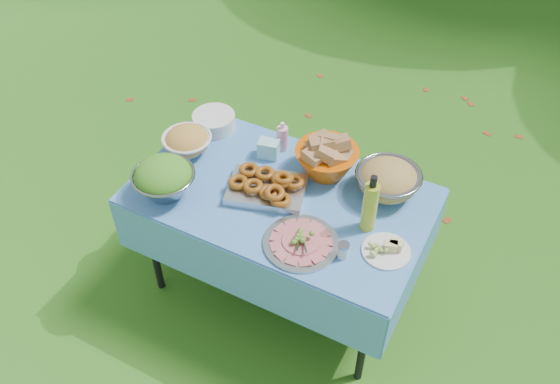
# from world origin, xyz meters

# --- Properties ---
(ground) EXTENTS (80.00, 80.00, 0.00)m
(ground) POSITION_xyz_m (0.00, 0.00, 0.00)
(ground) COLOR #13390A
(ground) RESTS_ON ground
(picnic_table) EXTENTS (1.46, 0.86, 0.76)m
(picnic_table) POSITION_xyz_m (0.00, 0.00, 0.38)
(picnic_table) COLOR #84D1FF
(picnic_table) RESTS_ON ground
(salad_bowl) EXTENTS (0.33, 0.33, 0.20)m
(salad_bowl) POSITION_xyz_m (-0.51, -0.26, 0.86)
(salad_bowl) COLOR gray
(salad_bowl) RESTS_ON picnic_table
(pasta_bowl_white) EXTENTS (0.29, 0.29, 0.14)m
(pasta_bowl_white) POSITION_xyz_m (-0.59, 0.06, 0.83)
(pasta_bowl_white) COLOR silver
(pasta_bowl_white) RESTS_ON picnic_table
(plate_stack) EXTENTS (0.28, 0.28, 0.09)m
(plate_stack) POSITION_xyz_m (-0.58, 0.30, 0.80)
(plate_stack) COLOR silver
(plate_stack) RESTS_ON picnic_table
(wipes_box) EXTENTS (0.12, 0.10, 0.10)m
(wipes_box) POSITION_xyz_m (-0.19, 0.23, 0.81)
(wipes_box) COLOR #93DCE3
(wipes_box) RESTS_ON picnic_table
(sanitizer_bottle) EXTENTS (0.08, 0.08, 0.17)m
(sanitizer_bottle) POSITION_xyz_m (-0.15, 0.32, 0.85)
(sanitizer_bottle) COLOR #FA9ABC
(sanitizer_bottle) RESTS_ON picnic_table
(bread_bowl) EXTENTS (0.39, 0.39, 0.22)m
(bread_bowl) POSITION_xyz_m (0.13, 0.26, 0.87)
(bread_bowl) COLOR #D05105
(bread_bowl) RESTS_ON picnic_table
(pasta_bowl_steel) EXTENTS (0.38, 0.38, 0.17)m
(pasta_bowl_steel) POSITION_xyz_m (0.46, 0.26, 0.85)
(pasta_bowl_steel) COLOR gray
(pasta_bowl_steel) RESTS_ON picnic_table
(fried_tray) EXTENTS (0.44, 0.36, 0.09)m
(fried_tray) POSITION_xyz_m (-0.06, -0.02, 0.81)
(fried_tray) COLOR silver
(fried_tray) RESTS_ON picnic_table
(charcuterie_platter) EXTENTS (0.44, 0.44, 0.08)m
(charcuterie_platter) POSITION_xyz_m (0.23, -0.24, 0.80)
(charcuterie_platter) COLOR #ACAFB3
(charcuterie_platter) RESTS_ON picnic_table
(oil_bottle) EXTENTS (0.07, 0.07, 0.32)m
(oil_bottle) POSITION_xyz_m (0.46, -0.01, 0.92)
(oil_bottle) COLOR #A4B123
(oil_bottle) RESTS_ON picnic_table
(cheese_plate) EXTENTS (0.24, 0.24, 0.06)m
(cheese_plate) POSITION_xyz_m (0.60, -0.11, 0.79)
(cheese_plate) COLOR silver
(cheese_plate) RESTS_ON picnic_table
(shaker) EXTENTS (0.06, 0.06, 0.08)m
(shaker) POSITION_xyz_m (0.43, -0.22, 0.80)
(shaker) COLOR silver
(shaker) RESTS_ON picnic_table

